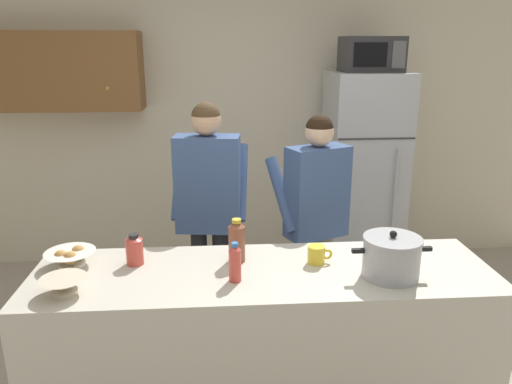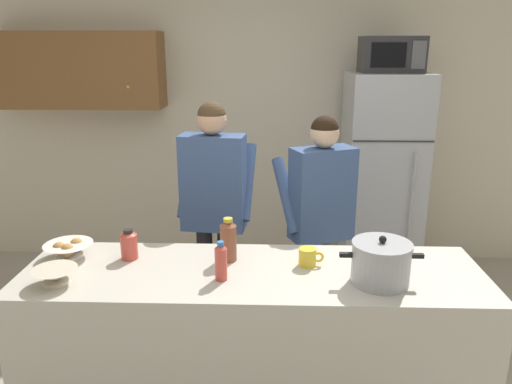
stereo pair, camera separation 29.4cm
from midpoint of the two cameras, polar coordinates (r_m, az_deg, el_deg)
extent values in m
cube|color=beige|center=(4.62, -3.42, 7.83)|extent=(6.00, 0.12, 2.60)
cube|color=brown|center=(4.60, -24.36, 12.66)|extent=(1.47, 0.34, 0.65)
sphere|color=gold|center=(4.31, -18.80, 11.32)|extent=(0.03, 0.03, 0.03)
cube|color=beige|center=(2.75, -2.35, -17.83)|extent=(2.34, 0.68, 0.92)
cube|color=#B7BABF|center=(4.40, 10.41, 1.79)|extent=(0.64, 0.64, 1.80)
cube|color=#333333|center=(4.00, 11.85, 6.05)|extent=(0.63, 0.01, 0.01)
cylinder|color=#B2B2B7|center=(4.15, 13.88, -0.65)|extent=(0.02, 0.02, 0.81)
cube|color=#2D2D30|center=(4.23, 11.25, 15.43)|extent=(0.48, 0.36, 0.28)
cube|color=black|center=(4.04, 11.09, 15.39)|extent=(0.26, 0.01, 0.18)
cube|color=#59595B|center=(4.10, 14.28, 15.21)|extent=(0.11, 0.01, 0.21)
cylinder|color=black|center=(3.52, -6.48, -10.57)|extent=(0.11, 0.11, 0.81)
cylinder|color=black|center=(3.55, -8.89, -10.47)|extent=(0.11, 0.11, 0.81)
cube|color=#3F598C|center=(3.27, -8.18, 0.90)|extent=(0.44, 0.25, 0.64)
sphere|color=#D8A884|center=(3.18, -8.50, 8.20)|extent=(0.20, 0.20, 0.20)
sphere|color=#4C3823|center=(3.17, -8.52, 8.64)|extent=(0.19, 0.19, 0.19)
cylinder|color=#3F598C|center=(3.35, -4.24, 1.10)|extent=(0.12, 0.39, 0.49)
cylinder|color=#3F598C|center=(3.43, -11.29, 1.17)|extent=(0.12, 0.39, 0.49)
cylinder|color=#726656|center=(3.54, 5.28, -10.72)|extent=(0.11, 0.11, 0.77)
cylinder|color=#726656|center=(3.47, 3.28, -11.25)|extent=(0.11, 0.11, 0.77)
cube|color=#3F598C|center=(3.24, 4.55, -0.06)|extent=(0.45, 0.34, 0.61)
sphere|color=beige|center=(3.15, 4.72, 6.92)|extent=(0.19, 0.19, 0.19)
sphere|color=black|center=(3.14, 4.73, 7.34)|extent=(0.18, 0.18, 0.18)
cylinder|color=#3F598C|center=(3.45, 6.33, 0.59)|extent=(0.22, 0.37, 0.47)
cylinder|color=#3F598C|center=(3.25, 0.40, -0.34)|extent=(0.22, 0.37, 0.47)
cylinder|color=#ADAFB5|center=(2.47, 12.17, -7.65)|extent=(0.28, 0.28, 0.19)
cylinder|color=#ADAFB5|center=(2.43, 12.32, -5.45)|extent=(0.28, 0.28, 0.02)
sphere|color=black|center=(2.42, 12.36, -4.88)|extent=(0.04, 0.04, 0.04)
cube|color=black|center=(2.41, 8.37, -6.84)|extent=(0.06, 0.02, 0.02)
cube|color=black|center=(2.50, 15.97, -6.43)|extent=(0.06, 0.02, 0.02)
cylinder|color=yellow|center=(2.58, 3.77, -7.33)|extent=(0.09, 0.09, 0.10)
torus|color=yellow|center=(2.59, 5.04, -7.28)|extent=(0.06, 0.01, 0.06)
cylinder|color=white|center=(2.78, -23.57, -7.76)|extent=(0.14, 0.14, 0.02)
cone|color=white|center=(2.77, -23.67, -7.01)|extent=(0.26, 0.26, 0.06)
sphere|color=tan|center=(2.75, -24.64, -6.92)|extent=(0.07, 0.07, 0.07)
sphere|color=tan|center=(2.78, -22.86, -6.47)|extent=(0.07, 0.07, 0.07)
sphere|color=tan|center=(2.72, -23.75, -7.10)|extent=(0.07, 0.07, 0.07)
cylinder|color=beige|center=(2.51, -24.59, -10.61)|extent=(0.12, 0.12, 0.02)
cone|color=beige|center=(2.49, -24.70, -9.79)|extent=(0.22, 0.22, 0.06)
cylinder|color=#D84C3F|center=(2.39, -6.02, -8.55)|extent=(0.06, 0.06, 0.16)
cone|color=#D84C3F|center=(2.35, -6.09, -6.48)|extent=(0.06, 0.06, 0.03)
cylinder|color=#3372BF|center=(2.34, -6.10, -6.18)|extent=(0.03, 0.03, 0.02)
cylinder|color=brown|center=(2.59, -5.52, -6.10)|extent=(0.09, 0.09, 0.19)
cone|color=brown|center=(2.55, -5.59, -3.79)|extent=(0.09, 0.09, 0.03)
cylinder|color=gold|center=(2.54, -5.60, -3.42)|extent=(0.05, 0.05, 0.02)
cylinder|color=#D84C3F|center=(2.67, -17.03, -6.73)|extent=(0.09, 0.09, 0.14)
cone|color=#D84C3F|center=(2.64, -17.18, -5.18)|extent=(0.09, 0.09, 0.02)
cylinder|color=#262626|center=(2.64, -17.20, -4.99)|extent=(0.05, 0.05, 0.02)
camera|label=1|loc=(0.15, -92.86, -0.87)|focal=34.42mm
camera|label=2|loc=(0.15, 87.14, 0.87)|focal=34.42mm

